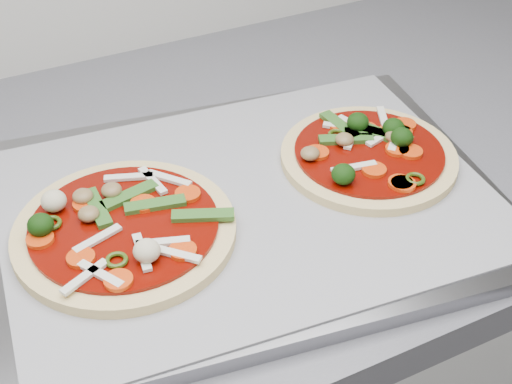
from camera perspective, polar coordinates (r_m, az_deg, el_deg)
name	(u,v)px	position (r m, az deg, el deg)	size (l,w,h in m)	color
baking_tray	(247,206)	(0.71, -0.74, -1.12)	(0.50, 0.37, 0.02)	gray
parchment	(247,199)	(0.71, -0.75, -0.56)	(0.47, 0.35, 0.00)	#A4A3A9
pizza_left	(122,228)	(0.67, -10.66, -2.87)	(0.23, 0.23, 0.04)	#EAD68A
pizza_right	(369,152)	(0.76, 9.02, 3.17)	(0.21, 0.21, 0.03)	#EAD68A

